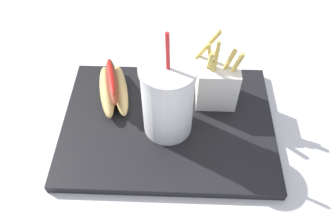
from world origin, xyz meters
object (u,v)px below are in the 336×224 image
object	(u,v)px
fries_basket	(217,82)
ketchup_cup_1	(163,94)
hot_dog_1	(113,88)
ketchup_cup_2	(178,83)
soda_cup	(170,99)

from	to	relation	value
fries_basket	ketchup_cup_1	xyz separation A→B (m)	(0.11, 0.00, -0.04)
ketchup_cup_1	hot_dog_1	bearing A→B (deg)	-0.47
hot_dog_1	ketchup_cup_1	size ratio (longest dim) A/B	5.20
hot_dog_1	ketchup_cup_1	world-z (taller)	hot_dog_1
ketchup_cup_1	ketchup_cup_2	bearing A→B (deg)	-133.33
soda_cup	hot_dog_1	world-z (taller)	soda_cup
fries_basket	hot_dog_1	bearing A→B (deg)	0.10
soda_cup	hot_dog_1	xyz separation A→B (m)	(0.13, -0.08, -0.06)
ketchup_cup_1	ketchup_cup_2	world-z (taller)	ketchup_cup_1
soda_cup	ketchup_cup_2	world-z (taller)	soda_cup
hot_dog_1	ketchup_cup_2	distance (m)	0.14
ketchup_cup_2	fries_basket	bearing A→B (deg)	157.48
fries_basket	ketchup_cup_1	bearing A→B (deg)	0.64
fries_basket	hot_dog_1	size ratio (longest dim) A/B	1.11
hot_dog_1	soda_cup	bearing A→B (deg)	147.64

